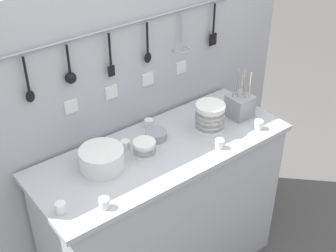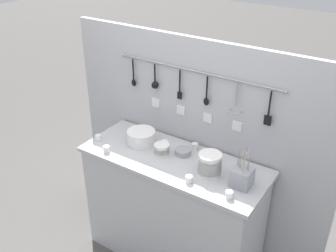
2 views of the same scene
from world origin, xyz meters
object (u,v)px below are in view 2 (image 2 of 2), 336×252
(cup_edge_far, at_px, (195,146))
(cup_back_right, at_px, (165,143))
(plate_stack, at_px, (141,137))
(cup_back_left, at_px, (229,195))
(cup_centre, at_px, (98,138))
(bowl_stack_nested_right, at_px, (162,149))
(bowl_stack_wide_centre, at_px, (210,164))
(cup_front_left, at_px, (106,149))
(steel_mixing_bowl, at_px, (183,152))
(cup_by_caddy, at_px, (189,179))
(cutlery_caddy, at_px, (242,177))

(cup_edge_far, distance_m, cup_back_right, 0.23)
(plate_stack, bearing_deg, cup_back_right, 19.15)
(cup_back_left, bearing_deg, cup_centre, 176.33)
(bowl_stack_nested_right, relative_size, plate_stack, 0.53)
(bowl_stack_wide_centre, bearing_deg, cup_centre, -175.04)
(plate_stack, relative_size, cup_back_left, 4.49)
(cup_front_left, bearing_deg, cup_centre, 150.89)
(cup_back_right, bearing_deg, steel_mixing_bowl, -7.00)
(plate_stack, bearing_deg, cup_by_caddy, -22.16)
(cup_edge_far, xyz_separation_m, cup_front_left, (-0.53, -0.40, 0.00))
(cutlery_caddy, height_order, cup_by_caddy, cutlery_caddy)
(plate_stack, bearing_deg, steel_mixing_bowl, 6.22)
(cup_by_caddy, xyz_separation_m, cup_centre, (-0.87, 0.07, 0.00))
(bowl_stack_wide_centre, height_order, bowl_stack_nested_right, bowl_stack_wide_centre)
(bowl_stack_wide_centre, xyz_separation_m, plate_stack, (-0.64, 0.07, -0.03))
(plate_stack, relative_size, cup_edge_far, 4.49)
(bowl_stack_wide_centre, bearing_deg, cup_by_caddy, -114.37)
(cup_back_right, bearing_deg, bowl_stack_nested_right, -66.31)
(cup_edge_far, xyz_separation_m, cup_by_caddy, (0.18, -0.38, 0.00))
(bowl_stack_wide_centre, relative_size, cup_back_left, 3.31)
(bowl_stack_wide_centre, relative_size, cup_edge_far, 3.31)
(plate_stack, bearing_deg, bowl_stack_wide_centre, -6.71)
(plate_stack, distance_m, steel_mixing_bowl, 0.36)
(bowl_stack_nested_right, xyz_separation_m, cup_back_right, (-0.05, 0.11, -0.02))
(steel_mixing_bowl, bearing_deg, cup_centre, -163.53)
(cup_edge_far, height_order, cup_back_right, same)
(bowl_stack_wide_centre, relative_size, cup_by_caddy, 3.31)
(steel_mixing_bowl, distance_m, cup_by_caddy, 0.34)
(cup_centre, bearing_deg, cup_by_caddy, -4.87)
(bowl_stack_wide_centre, height_order, cup_front_left, bowl_stack_wide_centre)
(bowl_stack_wide_centre, distance_m, cup_back_left, 0.28)
(cup_edge_far, relative_size, cup_front_left, 1.00)
(bowl_stack_wide_centre, relative_size, bowl_stack_nested_right, 1.40)
(plate_stack, distance_m, cutlery_caddy, 0.87)
(cup_edge_far, distance_m, cup_by_caddy, 0.42)
(cup_edge_far, bearing_deg, plate_stack, -158.89)
(cutlery_caddy, height_order, cup_back_left, cutlery_caddy)
(bowl_stack_wide_centre, distance_m, cup_edge_far, 0.34)
(plate_stack, xyz_separation_m, cup_back_left, (0.86, -0.23, -0.03))
(bowl_stack_wide_centre, xyz_separation_m, steel_mixing_bowl, (-0.28, 0.11, -0.06))
(cup_centre, bearing_deg, bowl_stack_nested_right, 11.97)
(cup_by_caddy, bearing_deg, bowl_stack_wide_centre, 65.63)
(cutlery_caddy, height_order, cup_front_left, cutlery_caddy)
(cup_by_caddy, bearing_deg, cutlery_caddy, 27.55)
(bowl_stack_wide_centre, bearing_deg, plate_stack, 173.29)
(steel_mixing_bowl, bearing_deg, cup_back_left, -28.18)
(cup_front_left, bearing_deg, cup_by_caddy, 1.41)
(cutlery_caddy, relative_size, cup_by_caddy, 5.79)
(cup_back_left, relative_size, cup_edge_far, 1.00)
(bowl_stack_wide_centre, xyz_separation_m, cup_by_caddy, (-0.07, -0.16, -0.06))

